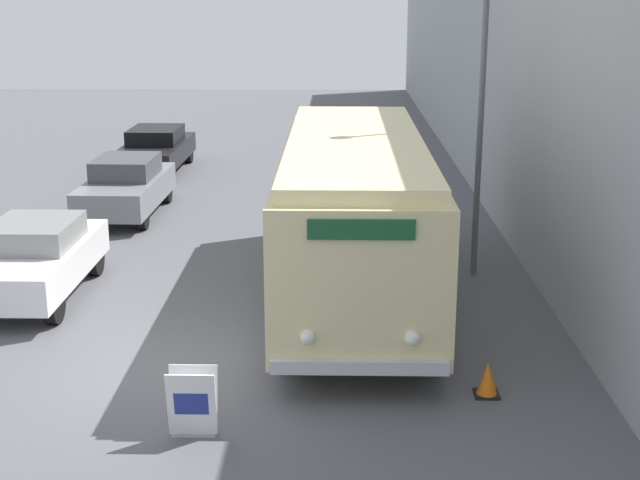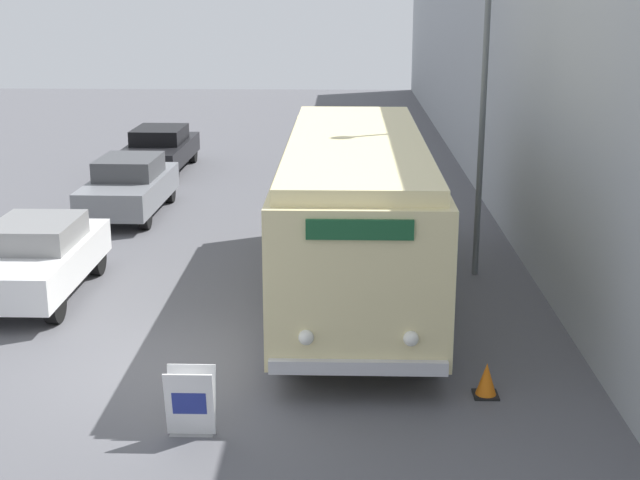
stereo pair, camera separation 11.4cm
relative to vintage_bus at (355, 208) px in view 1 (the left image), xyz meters
The scene contains 9 objects.
ground_plane 4.99m from the vintage_bus, 130.92° to the right, with size 80.00×80.00×0.00m, color #56565B.
building_wall_right 7.70m from the vintage_bus, 59.63° to the left, with size 0.30×60.00×7.05m.
vintage_bus is the anchor object (origin of this frame).
sign_board 6.14m from the vintage_bus, 111.56° to the right, with size 0.64×0.35×0.93m.
streetlamp 3.93m from the vintage_bus, 29.77° to the left, with size 0.36×0.36×6.85m.
parked_car_near 6.12m from the vintage_bus, behind, with size 1.77×4.16×1.47m.
parked_car_mid 8.57m from the vintage_bus, 132.82° to the left, with size 1.81×4.30×1.50m.
parked_car_far 13.48m from the vintage_bus, 117.27° to the left, with size 1.86×4.64×1.41m.
traffic_cone 4.93m from the vintage_bus, 66.74° to the right, with size 0.36×0.36×0.51m.
Camera 1 is at (2.74, -12.64, 5.67)m, focal length 50.00 mm.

